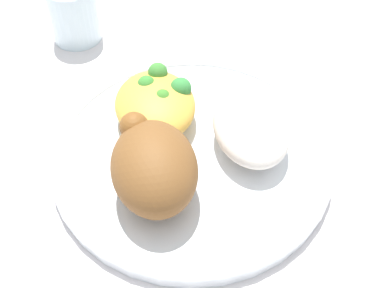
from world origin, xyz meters
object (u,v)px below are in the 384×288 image
at_px(roasted_chicken, 153,167).
at_px(rice_pile, 252,130).
at_px(plate, 192,155).
at_px(water_glass, 74,13).
at_px(mac_cheese_with_broccoli, 156,102).

relative_size(roasted_chicken, rice_pile, 1.06).
bearing_deg(rice_pile, plate, 87.71).
height_order(rice_pile, water_glass, water_glass).
relative_size(plate, rice_pile, 2.81).
distance_m(roasted_chicken, rice_pile, 0.11).
height_order(plate, roasted_chicken, roasted_chicken).
height_order(roasted_chicken, mac_cheese_with_broccoli, roasted_chicken).
relative_size(rice_pile, mac_cheese_with_broccoli, 1.03).
height_order(plate, rice_pile, rice_pile).
bearing_deg(water_glass, plate, -155.85).
distance_m(roasted_chicken, water_glass, 0.29).
bearing_deg(plate, roasted_chicken, 132.65).
xyz_separation_m(plate, rice_pile, (-0.00, -0.06, 0.03)).
height_order(plate, water_glass, water_glass).
xyz_separation_m(plate, water_glass, (0.24, 0.11, 0.03)).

